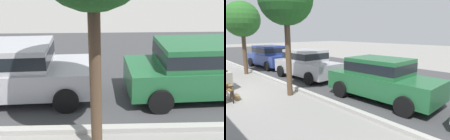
# 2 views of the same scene
# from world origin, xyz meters

# --- Properties ---
(street_surface) EXTENTS (60.00, 9.00, 0.01)m
(street_surface) POSITION_xyz_m (0.00, 7.50, 0.00)
(street_surface) COLOR #424244
(street_surface) RESTS_ON ground
(curb_stone) EXTENTS (60.00, 0.20, 0.12)m
(curb_stone) POSITION_xyz_m (0.00, 2.90, 0.06)
(curb_stone) COLOR #B2AFA8
(curb_stone) RESTS_ON ground
(parked_car_silver) EXTENTS (4.17, 2.07, 1.56)m
(parked_car_silver) POSITION_xyz_m (-0.70, 4.56, 0.84)
(parked_car_silver) COLOR #B7B7BC
(parked_car_silver) RESTS_ON ground
(parked_car_green) EXTENTS (4.17, 2.07, 1.56)m
(parked_car_green) POSITION_xyz_m (4.29, 4.56, 0.84)
(parked_car_green) COLOR #236638
(parked_car_green) RESTS_ON ground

